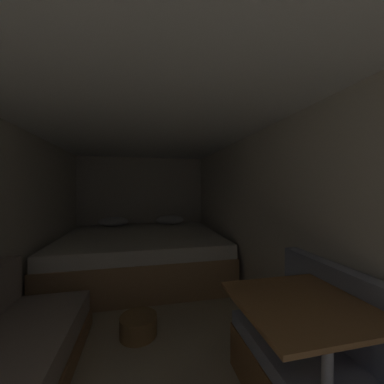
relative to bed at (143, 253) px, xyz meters
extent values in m
plane|color=beige|center=(0.00, -1.45, -0.33)|extent=(7.05, 7.05, 0.00)
cube|color=beige|center=(0.00, 1.10, 0.68)|extent=(2.64, 0.05, 2.03)
cube|color=beige|center=(1.29, -1.45, 0.68)|extent=(0.05, 5.05, 2.03)
cube|color=white|center=(0.00, -1.45, 1.72)|extent=(2.64, 5.05, 0.05)
cube|color=tan|center=(0.00, -0.02, -0.10)|extent=(2.42, 2.09, 0.48)
cube|color=white|center=(0.00, -0.02, 0.23)|extent=(2.38, 2.05, 0.18)
ellipsoid|color=white|center=(-0.54, 0.81, 0.41)|extent=(0.55, 0.34, 0.18)
ellipsoid|color=white|center=(0.54, 0.81, 0.41)|extent=(0.55, 0.34, 0.18)
cube|color=#8C93A8|center=(0.96, -2.68, 0.04)|extent=(0.56, 1.20, 0.10)
cube|color=#8C93A8|center=(1.20, -2.68, 0.33)|extent=(0.10, 1.20, 0.47)
cube|color=olive|center=(0.83, -2.68, 0.44)|extent=(0.69, 0.65, 0.02)
cylinder|color=silver|center=(0.83, -2.52, 0.05)|extent=(0.05, 0.05, 0.76)
cylinder|color=olive|center=(-0.04, -1.56, -0.24)|extent=(0.35, 0.35, 0.18)
camera|label=1|loc=(-0.01, -3.71, 1.05)|focal=20.97mm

